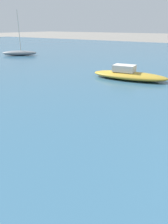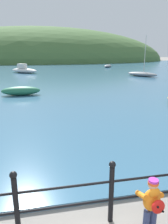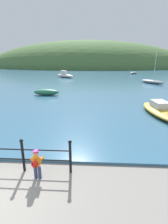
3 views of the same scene
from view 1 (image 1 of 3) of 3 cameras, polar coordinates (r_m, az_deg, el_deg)
The scene contains 2 objects.
boat_far_right at distance 25.83m, azimuth -16.52°, elevation 14.60°, with size 3.14×3.61×4.60m.
boat_mid_harbor at distance 13.77m, azimuth 11.58°, elevation 9.53°, with size 2.22×4.76×0.83m.
Camera 1 is at (-5.03, 2.62, 3.14)m, focal length 35.00 mm.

